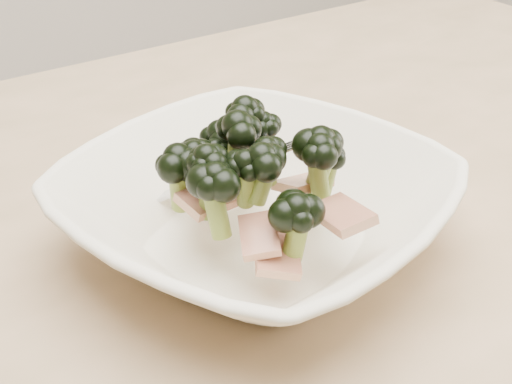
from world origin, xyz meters
TOP-DOWN VIEW (x-y plane):
  - dining_table at (0.00, 0.00)m, footprint 1.20×0.80m
  - broccoli_dish at (-0.08, -0.04)m, footprint 0.35×0.35m

SIDE VIEW (x-z plane):
  - dining_table at x=0.00m, z-range 0.28..1.03m
  - broccoli_dish at x=-0.08m, z-range 0.73..0.85m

